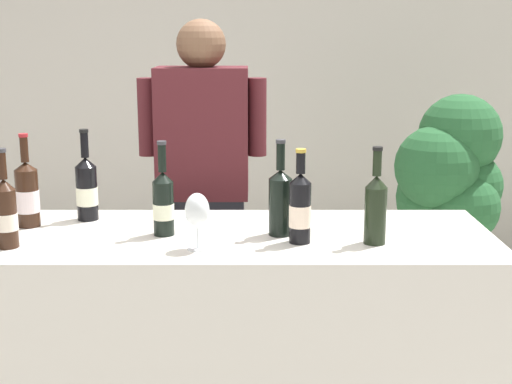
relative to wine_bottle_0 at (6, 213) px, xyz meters
name	(u,v)px	position (x,y,z in m)	size (l,w,h in m)	color
wall_back	(235,61)	(0.67, 2.76, 0.37)	(8.00, 0.10, 2.80)	beige
counter	(216,354)	(0.67, 0.16, -0.57)	(1.96, 0.68, 0.91)	beige
wine_bottle_0	(6,213)	(0.00, 0.00, 0.00)	(0.07, 0.07, 0.33)	black
wine_bottle_1	(301,208)	(0.96, 0.05, 0.00)	(0.07, 0.07, 0.32)	black
wine_bottle_2	(281,200)	(0.90, 0.15, 0.01)	(0.08, 0.08, 0.33)	black
wine_bottle_3	(87,188)	(0.18, 0.35, 0.00)	(0.08, 0.08, 0.34)	black
wine_bottle_4	(376,207)	(1.21, 0.04, 0.01)	(0.07, 0.07, 0.33)	black
wine_bottle_5	(28,194)	(-0.01, 0.26, 0.00)	(0.08, 0.08, 0.34)	black
wine_bottle_6	(164,202)	(0.49, 0.15, 0.00)	(0.07, 0.07, 0.33)	black
wine_glass	(198,212)	(0.62, -0.02, 0.01)	(0.08, 0.08, 0.19)	silver
person_server	(204,214)	(0.58, 0.82, -0.22)	(0.55, 0.24, 1.66)	black
potted_shrub	(450,190)	(1.87, 1.56, -0.27)	(0.60, 0.59, 1.28)	brown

